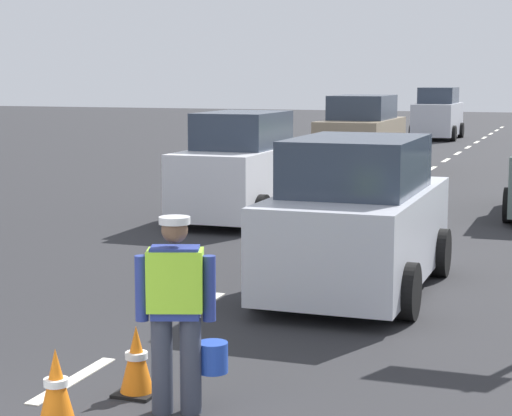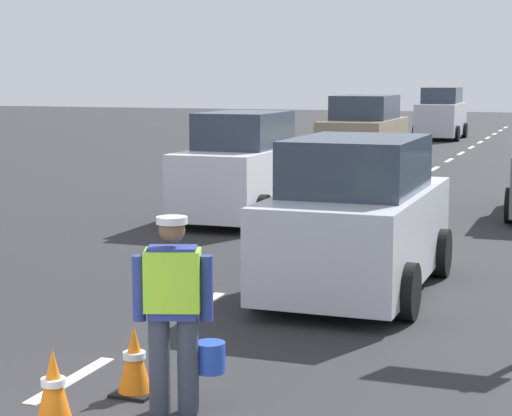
# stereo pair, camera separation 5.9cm
# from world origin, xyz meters

# --- Properties ---
(ground_plane) EXTENTS (96.00, 96.00, 0.00)m
(ground_plane) POSITION_xyz_m (0.00, 21.00, 0.00)
(ground_plane) COLOR #28282B
(lane_center_line) EXTENTS (0.14, 46.40, 0.01)m
(lane_center_line) POSITION_xyz_m (0.00, 25.20, 0.00)
(lane_center_line) COLOR silver
(lane_center_line) RESTS_ON ground
(road_worker) EXTENTS (0.70, 0.53, 1.67)m
(road_worker) POSITION_xyz_m (1.27, 2.29, 0.93)
(road_worker) COLOR #383D4C
(road_worker) RESTS_ON ground
(traffic_cone_near) EXTENTS (0.36, 0.36, 0.63)m
(traffic_cone_near) POSITION_xyz_m (0.73, 2.56, 0.31)
(traffic_cone_near) COLOR black
(traffic_cone_near) RESTS_ON ground
(traffic_cone_far) EXTENTS (0.36, 0.36, 0.65)m
(traffic_cone_far) POSITION_xyz_m (0.48, 1.65, 0.32)
(traffic_cone_far) COLOR black
(traffic_cone_far) RESTS_ON ground
(car_oncoming_second) EXTENTS (2.10, 4.31, 2.23)m
(car_oncoming_second) POSITION_xyz_m (-1.90, 22.46, 1.04)
(car_oncoming_second) COLOR gray
(car_oncoming_second) RESTS_ON ground
(car_oncoming_lead) EXTENTS (1.86, 3.83, 2.11)m
(car_oncoming_lead) POSITION_xyz_m (-1.94, 12.40, 0.98)
(car_oncoming_lead) COLOR silver
(car_oncoming_lead) RESTS_ON ground
(car_outgoing_ahead) EXTENTS (2.01, 4.08, 2.03)m
(car_outgoing_ahead) POSITION_xyz_m (1.64, 7.15, 0.94)
(car_outgoing_ahead) COLOR silver
(car_outgoing_ahead) RESTS_ON ground
(car_oncoming_third) EXTENTS (1.98, 4.07, 2.28)m
(car_oncoming_third) POSITION_xyz_m (-1.90, 37.24, 1.06)
(car_oncoming_third) COLOR silver
(car_oncoming_third) RESTS_ON ground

